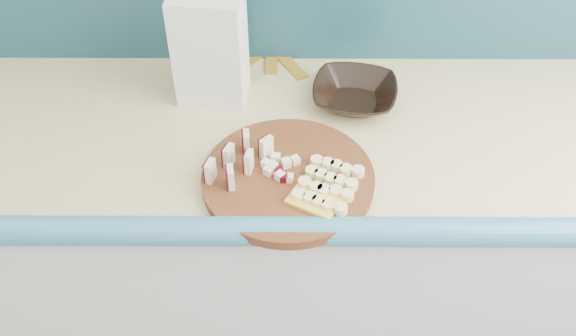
{
  "coord_description": "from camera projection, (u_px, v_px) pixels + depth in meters",
  "views": [
    {
      "loc": [
        0.31,
        0.41,
        1.87
      ],
      "look_at": [
        0.31,
        1.33,
        0.95
      ],
      "focal_mm": 40.0,
      "sensor_mm": 36.0,
      "label": 1
    }
  ],
  "objects": [
    {
      "name": "kitchen_counter",
      "position": [
        212.0,
        253.0,
        1.77
      ],
      "size": [
        2.2,
        0.63,
        0.91
      ],
      "color": "silver",
      "rests_on": "ground"
    },
    {
      "name": "flour_bag",
      "position": [
        210.0,
        48.0,
        1.45
      ],
      "size": [
        0.17,
        0.13,
        0.27
      ],
      "primitive_type": "cube",
      "rotation": [
        0.0,
        0.0,
        -0.11
      ],
      "color": "silver",
      "rests_on": "kitchen_counter"
    },
    {
      "name": "brown_bowl",
      "position": [
        355.0,
        95.0,
        1.5
      ],
      "size": [
        0.23,
        0.23,
        0.05
      ],
      "primitive_type": "imported",
      "rotation": [
        0.0,
        0.0,
        -0.17
      ],
      "color": "black",
      "rests_on": "kitchen_counter"
    },
    {
      "name": "banana_slices",
      "position": [
        328.0,
        184.0,
        1.29
      ],
      "size": [
        0.15,
        0.16,
        0.02
      ],
      "color": "#F5E595",
      "rests_on": "cutting_board"
    },
    {
      "name": "cutting_board",
      "position": [
        288.0,
        179.0,
        1.32
      ],
      "size": [
        0.46,
        0.46,
        0.02
      ],
      "primitive_type": "cylinder",
      "rotation": [
        0.0,
        0.0,
        -0.38
      ],
      "color": "#441E0E",
      "rests_on": "kitchen_counter"
    },
    {
      "name": "banana_peel",
      "position": [
        270.0,
        61.0,
        1.64
      ],
      "size": [
        0.2,
        0.17,
        0.01
      ],
      "rotation": [
        0.0,
        0.0,
        -0.17
      ],
      "color": "gold",
      "rests_on": "kitchen_counter"
    },
    {
      "name": "apple_wedges",
      "position": [
        238.0,
        159.0,
        1.31
      ],
      "size": [
        0.14,
        0.14,
        0.05
      ],
      "color": "beige",
      "rests_on": "cutting_board"
    },
    {
      "name": "sponge",
      "position": [
        314.0,
        203.0,
        1.27
      ],
      "size": [
        0.12,
        0.11,
        0.03
      ],
      "primitive_type": "cube",
      "rotation": [
        0.0,
        0.0,
        -0.5
      ],
      "color": "yellow",
      "rests_on": "kitchen_counter"
    },
    {
      "name": "apple_chunks",
      "position": [
        278.0,
        169.0,
        1.31
      ],
      "size": [
        0.05,
        0.06,
        0.02
      ],
      "color": "beige",
      "rests_on": "cutting_board"
    }
  ]
}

